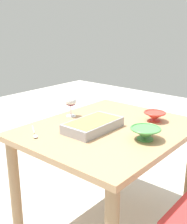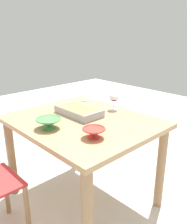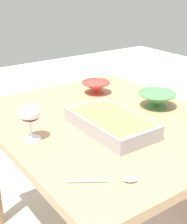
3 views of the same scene
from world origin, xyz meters
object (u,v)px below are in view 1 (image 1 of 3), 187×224
(mixing_bowl, at_px, (145,133))
(casserole_dish, at_px, (93,125))
(serving_spoon, at_px, (35,134))
(dining_table, at_px, (108,144))
(wine_glass, at_px, (71,102))
(small_bowl, at_px, (155,116))

(mixing_bowl, bearing_deg, casserole_dish, 102.34)
(mixing_bowl, distance_m, serving_spoon, 0.69)
(dining_table, relative_size, casserole_dish, 2.88)
(casserole_dish, distance_m, mixing_bowl, 0.36)
(wine_glass, bearing_deg, mixing_bowl, -93.10)
(small_bowl, distance_m, serving_spoon, 0.86)
(serving_spoon, bearing_deg, casserole_dish, -35.20)
(wine_glass, distance_m, serving_spoon, 0.45)
(casserole_dish, distance_m, serving_spoon, 0.38)
(casserole_dish, bearing_deg, dining_table, -25.56)
(dining_table, height_order, serving_spoon, serving_spoon)
(casserole_dish, relative_size, mixing_bowl, 2.11)
(casserole_dish, distance_m, small_bowl, 0.48)
(casserole_dish, xyz_separation_m, serving_spoon, (-0.31, 0.22, -0.03))
(wine_glass, xyz_separation_m, casserole_dish, (-0.11, -0.32, -0.07))
(casserole_dish, xyz_separation_m, small_bowl, (0.42, -0.22, 0.00))
(small_bowl, bearing_deg, serving_spoon, 148.82)
(wine_glass, height_order, small_bowl, wine_glass)
(serving_spoon, bearing_deg, wine_glass, 12.69)
(wine_glass, bearing_deg, small_bowl, -60.20)
(small_bowl, bearing_deg, wine_glass, 119.80)
(mixing_bowl, bearing_deg, wine_glass, 86.90)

